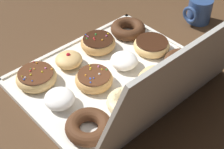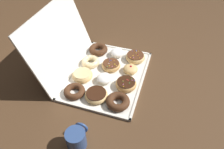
# 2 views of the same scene
# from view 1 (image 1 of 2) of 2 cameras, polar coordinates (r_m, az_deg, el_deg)

# --- Properties ---
(ground_plane) EXTENTS (3.00, 3.00, 0.00)m
(ground_plane) POSITION_cam_1_polar(r_m,az_deg,el_deg) (1.02, -0.29, -0.38)
(ground_plane) COLOR #4C331E
(donut_box) EXTENTS (0.53, 0.41, 0.01)m
(donut_box) POSITION_cam_1_polar(r_m,az_deg,el_deg) (1.02, -0.29, -0.16)
(donut_box) COLOR silver
(donut_box) RESTS_ON ground
(box_lid_open) EXTENTS (0.53, 0.13, 0.36)m
(box_lid_open) POSITION_cam_1_polar(r_m,az_deg,el_deg) (0.77, 13.13, -0.23)
(box_lid_open) COLOR silver
(box_lid_open) RESTS_ON ground
(chocolate_cake_ring_donut_0) EXTENTS (0.12, 0.12, 0.04)m
(chocolate_cake_ring_donut_0) POSITION_cam_1_polar(r_m,az_deg,el_deg) (1.17, 2.69, 7.63)
(chocolate_cake_ring_donut_0) COLOR #472816
(chocolate_cake_ring_donut_0) RESTS_ON donut_box
(sprinkle_donut_1) EXTENTS (0.11, 0.11, 0.04)m
(sprinkle_donut_1) POSITION_cam_1_polar(r_m,az_deg,el_deg) (1.11, -2.34, 5.31)
(sprinkle_donut_1) COLOR tan
(sprinkle_donut_1) RESTS_ON donut_box
(jelly_filled_donut_2) EXTENTS (0.08, 0.08, 0.04)m
(jelly_filled_donut_2) POSITION_cam_1_polar(r_m,az_deg,el_deg) (1.05, -7.22, 2.46)
(jelly_filled_donut_2) COLOR #E5B770
(jelly_filled_donut_2) RESTS_ON donut_box
(sprinkle_donut_3) EXTENTS (0.12, 0.12, 0.04)m
(sprinkle_donut_3) POSITION_cam_1_polar(r_m,az_deg,el_deg) (1.00, -12.54, -0.42)
(sprinkle_donut_3) COLOR #E5B770
(sprinkle_donut_3) RESTS_ON donut_box
(chocolate_frosted_donut_4) EXTENTS (0.12, 0.12, 0.03)m
(chocolate_frosted_donut_4) POSITION_cam_1_polar(r_m,az_deg,el_deg) (1.11, 6.46, 4.99)
(chocolate_frosted_donut_4) COLOR #E5B770
(chocolate_frosted_donut_4) RESTS_ON donut_box
(powdered_filled_donut_5) EXTENTS (0.08, 0.08, 0.04)m
(powdered_filled_donut_5) POSITION_cam_1_polar(r_m,az_deg,el_deg) (1.03, 2.00, 2.35)
(powdered_filled_donut_5) COLOR white
(powdered_filled_donut_5) RESTS_ON donut_box
(sprinkle_donut_6) EXTENTS (0.11, 0.11, 0.04)m
(sprinkle_donut_6) POSITION_cam_1_polar(r_m,az_deg,el_deg) (0.98, -3.10, -0.67)
(sprinkle_donut_6) COLOR tan
(sprinkle_donut_6) RESTS_ON donut_box
(powdered_filled_donut_7) EXTENTS (0.08, 0.08, 0.04)m
(powdered_filled_donut_7) POSITION_cam_1_polar(r_m,az_deg,el_deg) (0.93, -8.83, -3.96)
(powdered_filled_donut_7) COLOR white
(powdered_filled_donut_7) RESTS_ON donut_box
(chocolate_cake_ring_donut_8) EXTENTS (0.11, 0.11, 0.03)m
(chocolate_cake_ring_donut_8) POSITION_cam_1_polar(r_m,az_deg,el_deg) (1.06, 11.65, 2.16)
(chocolate_cake_ring_donut_8) COLOR #472816
(chocolate_cake_ring_donut_8) RESTS_ON donut_box
(glazed_ring_donut_9) EXTENTS (0.11, 0.11, 0.04)m
(glazed_ring_donut_9) POSITION_cam_1_polar(r_m,az_deg,el_deg) (0.98, 7.56, -1.01)
(glazed_ring_donut_9) COLOR #E5B770
(glazed_ring_donut_9) RESTS_ON donut_box
(cruller_donut_10) EXTENTS (0.11, 0.11, 0.04)m
(cruller_donut_10) POSITION_cam_1_polar(r_m,az_deg,el_deg) (0.91, 2.44, -4.61)
(cruller_donut_10) COLOR beige
(cruller_donut_10) RESTS_ON donut_box
(chocolate_cake_ring_donut_11) EXTENTS (0.12, 0.12, 0.04)m
(chocolate_cake_ring_donut_11) POSITION_cam_1_polar(r_m,az_deg,el_deg) (0.85, -3.90, -8.71)
(chocolate_cake_ring_donut_11) COLOR #472816
(chocolate_cake_ring_donut_11) RESTS_ON donut_box
(coffee_mug) EXTENTS (0.10, 0.08, 0.09)m
(coffee_mug) POSITION_cam_1_polar(r_m,az_deg,el_deg) (1.28, 14.34, 10.38)
(coffee_mug) COLOR navy
(coffee_mug) RESTS_ON ground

